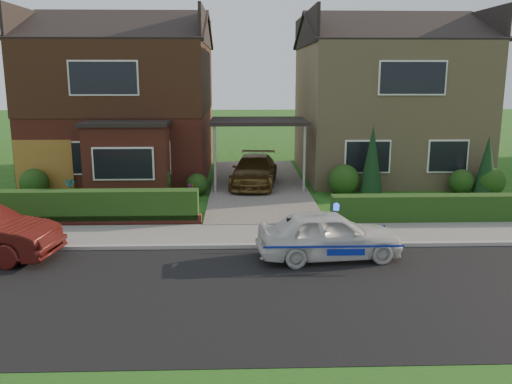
{
  "coord_description": "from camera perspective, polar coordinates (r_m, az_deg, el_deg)",
  "views": [
    {
      "loc": [
        -0.81,
        -10.72,
        4.56
      ],
      "look_at": [
        -0.34,
        3.5,
        1.44
      ],
      "focal_mm": 38.0,
      "sensor_mm": 36.0,
      "label": 1
    }
  ],
  "objects": [
    {
      "name": "road",
      "position": [
        11.68,
        2.27,
        -10.62
      ],
      "size": [
        60.0,
        6.0,
        0.02
      ],
      "primitive_type": "cube",
      "color": "black",
      "rests_on": "ground"
    },
    {
      "name": "shrub_right_far",
      "position": [
        22.48,
        23.46,
        1.03
      ],
      "size": [
        1.08,
        1.08,
        1.08
      ],
      "primitive_type": "sphere",
      "color": "#163812",
      "rests_on": "ground"
    },
    {
      "name": "sidewalk",
      "position": [
        15.51,
        1.19,
        -4.54
      ],
      "size": [
        60.0,
        2.0,
        0.1
      ],
      "primitive_type": "cube",
      "color": "slate",
      "rests_on": "ground"
    },
    {
      "name": "shrub_left_near",
      "position": [
        20.8,
        -6.23,
        0.81
      ],
      "size": [
        0.84,
        0.84,
        0.84
      ],
      "primitive_type": "sphere",
      "color": "#163812",
      "rests_on": "ground"
    },
    {
      "name": "shrub_right_mid",
      "position": [
        22.35,
        20.81,
        1.03
      ],
      "size": [
        0.96,
        0.96,
        0.96
      ],
      "primitive_type": "sphere",
      "color": "#163812",
      "rests_on": "ground"
    },
    {
      "name": "garage_door",
      "position": [
        22.26,
        -21.4,
        2.43
      ],
      "size": [
        2.2,
        0.1,
        2.1
      ],
      "primitive_type": "cube",
      "color": "brown",
      "rests_on": "ground"
    },
    {
      "name": "conifer_b",
      "position": [
        22.3,
        23.12,
        2.44
      ],
      "size": [
        0.9,
        0.9,
        2.2
      ],
      "primitive_type": "cone",
      "color": "black",
      "rests_on": "ground"
    },
    {
      "name": "shrub_left_far",
      "position": [
        22.01,
        -22.3,
        0.9
      ],
      "size": [
        1.08,
        1.08,
        1.08
      ],
      "primitive_type": "sphere",
      "color": "#163812",
      "rests_on": "ground"
    },
    {
      "name": "shrub_left_mid",
      "position": [
        20.65,
        -10.74,
        1.26
      ],
      "size": [
        1.32,
        1.32,
        1.32
      ],
      "primitive_type": "sphere",
      "color": "#163812",
      "rests_on": "ground"
    },
    {
      "name": "driveway_car",
      "position": [
        21.89,
        -0.17,
        2.27
      ],
      "size": [
        2.19,
        4.33,
        1.21
      ],
      "primitive_type": "imported",
      "rotation": [
        0.0,
        0.0,
        -0.12
      ],
      "color": "brown",
      "rests_on": "driveway"
    },
    {
      "name": "potted_plant_c",
      "position": [
        19.58,
        -6.79,
        -0.15
      ],
      "size": [
        0.5,
        0.5,
        0.69
      ],
      "primitive_type": "imported",
      "rotation": [
        0.0,
        0.0,
        1.21
      ],
      "color": "gray",
      "rests_on": "ground"
    },
    {
      "name": "hedge_right",
      "position": [
        17.97,
        19.8,
        -3.09
      ],
      "size": [
        7.5,
        0.55,
        0.8
      ],
      "primitive_type": "cube",
      "color": "#163812",
      "rests_on": "ground"
    },
    {
      "name": "police_car",
      "position": [
        13.67,
        7.68,
        -4.53
      ],
      "size": [
        3.31,
        3.73,
        1.39
      ],
      "rotation": [
        0.0,
        0.0,
        1.68
      ],
      "color": "silver",
      "rests_on": "ground"
    },
    {
      "name": "conifer_a",
      "position": [
        20.8,
        12.09,
        3.07
      ],
      "size": [
        0.9,
        0.9,
        2.6
      ],
      "primitive_type": "cone",
      "color": "black",
      "rests_on": "ground"
    },
    {
      "name": "house_right",
      "position": [
        25.6,
        13.29,
        10.03
      ],
      "size": [
        7.5,
        8.06,
        7.25
      ],
      "color": "tan",
      "rests_on": "ground"
    },
    {
      "name": "driveway",
      "position": [
        22.2,
        0.25,
        0.67
      ],
      "size": [
        3.8,
        12.0,
        0.12
      ],
      "primitive_type": "cube",
      "color": "#666059",
      "rests_on": "ground"
    },
    {
      "name": "house_left",
      "position": [
        25.13,
        -13.52,
        10.32
      ],
      "size": [
        7.5,
        9.53,
        7.25
      ],
      "color": "brown",
      "rests_on": "ground"
    },
    {
      "name": "carport_link",
      "position": [
        21.78,
        0.26,
        7.34
      ],
      "size": [
        3.8,
        3.0,
        2.77
      ],
      "color": "black",
      "rests_on": "ground"
    },
    {
      "name": "ground",
      "position": [
        11.68,
        2.27,
        -10.62
      ],
      "size": [
        120.0,
        120.0,
        0.0
      ],
      "primitive_type": "plane",
      "color": "#185015",
      "rests_on": "ground"
    },
    {
      "name": "kerb",
      "position": [
        14.51,
        1.41,
        -5.7
      ],
      "size": [
        60.0,
        0.16,
        0.12
      ],
      "primitive_type": "cube",
      "color": "#9E9993",
      "rests_on": "ground"
    },
    {
      "name": "hedge_left",
      "position": [
        17.53,
        -18.39,
        -3.36
      ],
      "size": [
        7.5,
        0.55,
        0.9
      ],
      "primitive_type": "cube",
      "color": "#163812",
      "rests_on": "ground"
    },
    {
      "name": "shrub_right_near",
      "position": [
        20.9,
        9.22,
        1.28
      ],
      "size": [
        1.2,
        1.2,
        1.2
      ],
      "primitive_type": "sphere",
      "color": "#163812",
      "rests_on": "ground"
    },
    {
      "name": "potted_plant_a",
      "position": [
        21.09,
        -18.93,
        0.27
      ],
      "size": [
        0.43,
        0.32,
        0.77
      ],
      "primitive_type": "imported",
      "rotation": [
        0.0,
        0.0,
        0.12
      ],
      "color": "gray",
      "rests_on": "ground"
    },
    {
      "name": "dwarf_wall",
      "position": [
        17.34,
        -18.56,
        -2.92
      ],
      "size": [
        7.7,
        0.25,
        0.36
      ],
      "primitive_type": "cube",
      "color": "brown",
      "rests_on": "ground"
    }
  ]
}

